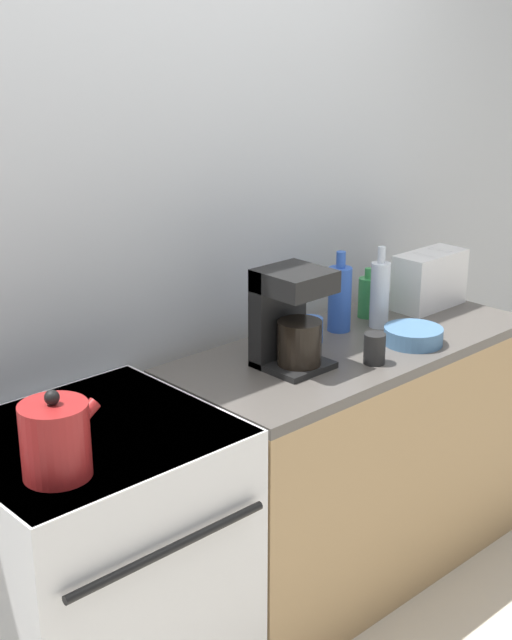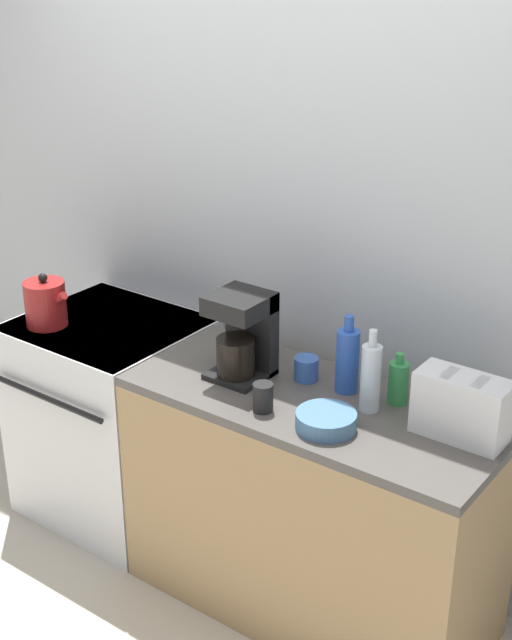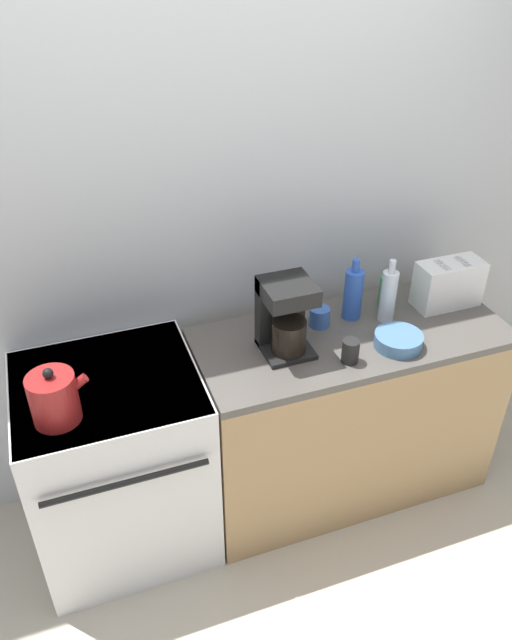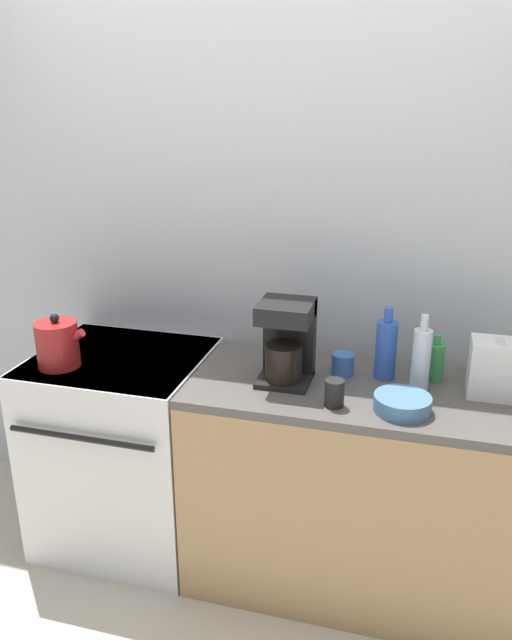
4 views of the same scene
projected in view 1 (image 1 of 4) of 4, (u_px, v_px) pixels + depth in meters
The scene contains 12 objects.
wall_back at pixel (164, 231), 2.91m from camera, with size 8.00×0.05×2.60m.
stove at pixel (98, 570), 2.55m from camera, with size 0.72×0.69×0.90m.
counter_block at pixel (350, 459), 3.21m from camera, with size 1.36×0.58×0.90m.
kettle at pixel (56, 440), 2.15m from camera, with size 0.21×0.17×0.23m.
toaster at pixel (430, 280), 3.41m from camera, with size 0.30×0.14×0.21m.
coffee_maker at pixel (289, 317), 2.81m from camera, with size 0.20×0.21×0.32m.
bottle_green at pixel (368, 297), 3.30m from camera, with size 0.07×0.07×0.19m.
bottle_clear at pixel (380, 294), 3.18m from camera, with size 0.07×0.07×0.30m.
bottle_blue at pixel (340, 298), 3.14m from camera, with size 0.08×0.08×0.29m.
cup_black at pixel (375, 349), 2.87m from camera, with size 0.07×0.07×0.10m.
cup_blue at pixel (310, 330), 3.06m from camera, with size 0.09×0.09×0.09m.
bowl at pixel (413, 336), 3.04m from camera, with size 0.20×0.20×0.06m.
Camera 1 is at (-1.72, -1.58, 1.97)m, focal length 50.00 mm.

